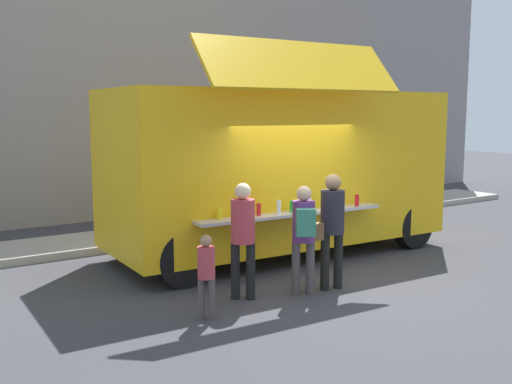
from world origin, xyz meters
name	(u,v)px	position (x,y,z in m)	size (l,w,h in m)	color
ground_plane	(320,280)	(0.00, 0.00, 0.00)	(60.00, 60.00, 0.00)	#38383D
curb_strip	(31,250)	(-3.43, 4.50, 0.07)	(28.00, 1.60, 0.15)	#9E998E
building_behind	(25,68)	(-2.43, 8.40, 3.81)	(32.00, 2.40, 7.61)	gray
food_truck_main	(279,166)	(0.57, 1.88, 1.69)	(6.56, 3.41, 3.87)	gold
trash_bin	(339,199)	(4.25, 4.20, 0.47)	(0.60, 0.60, 0.95)	#2F5C35
customer_front_ordering	(331,222)	(-0.19, -0.46, 1.06)	(0.59, 0.36, 1.79)	black
customer_mid_with_backpack	(304,229)	(-0.70, -0.43, 1.00)	(0.47, 0.53, 1.64)	#4D4545
customer_rear_waiting	(243,230)	(-1.56, -0.10, 1.02)	(0.35, 0.35, 1.71)	black
child_near_queue	(206,269)	(-2.42, -0.54, 0.68)	(0.23, 0.23, 1.13)	#4C4446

